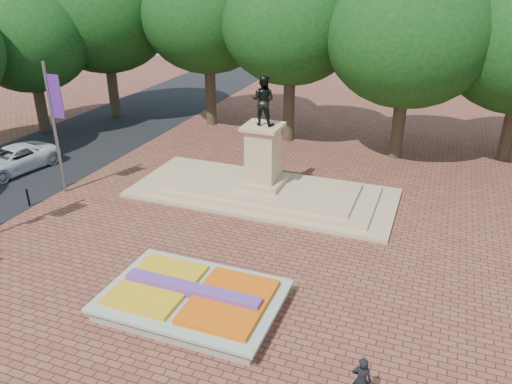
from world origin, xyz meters
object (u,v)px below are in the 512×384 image
flower_bed (193,299)px  monument (263,179)px  van (12,160)px  pedestrian (361,380)px

flower_bed → monument: 10.07m
flower_bed → van: van is taller
monument → pedestrian: size_ratio=8.96×
van → pedestrian: bearing=-14.0°
monument → flower_bed: bearing=-84.1°
monument → pedestrian: monument is taller
monument → van: (-15.01, -2.24, -0.13)m
flower_bed → van: 17.82m
flower_bed → pedestrian: 6.74m
flower_bed → van: (-16.04, 7.76, 0.37)m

